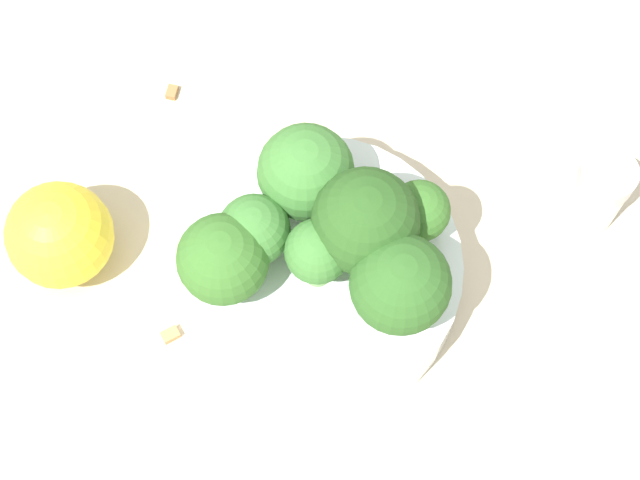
{
  "coord_description": "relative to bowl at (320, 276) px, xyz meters",
  "views": [
    {
      "loc": [
        -0.04,
        0.19,
        0.57
      ],
      "look_at": [
        0.0,
        0.0,
        0.07
      ],
      "focal_mm": 60.0,
      "sensor_mm": 36.0,
      "label": 1
    }
  ],
  "objects": [
    {
      "name": "ground_plane",
      "position": [
        0.0,
        0.0,
        -0.02
      ],
      "size": [
        3.0,
        3.0,
        0.0
      ],
      "primitive_type": "plane",
      "color": "beige"
    },
    {
      "name": "bowl",
      "position": [
        0.0,
        0.0,
        0.0
      ],
      "size": [
        0.15,
        0.15,
        0.04
      ],
      "primitive_type": "cylinder",
      "color": "silver",
      "rests_on": "ground_plane"
    },
    {
      "name": "broccoli_floret_0",
      "position": [
        0.0,
        0.01,
        0.05
      ],
      "size": [
        0.03,
        0.03,
        0.05
      ],
      "color": "#84AD66",
      "rests_on": "bowl"
    },
    {
      "name": "broccoli_floret_1",
      "position": [
        -0.04,
        0.02,
        0.06
      ],
      "size": [
        0.05,
        0.05,
        0.06
      ],
      "color": "#8EB770",
      "rests_on": "bowl"
    },
    {
      "name": "broccoli_floret_2",
      "position": [
        0.03,
        -0.0,
        0.05
      ],
      "size": [
        0.04,
        0.04,
        0.05
      ],
      "color": "#7A9E5B",
      "rests_on": "bowl"
    },
    {
      "name": "broccoli_floret_3",
      "position": [
        -0.02,
        -0.01,
        0.06
      ],
      "size": [
        0.05,
        0.05,
        0.07
      ],
      "color": "#7A9E5B",
      "rests_on": "bowl"
    },
    {
      "name": "broccoli_floret_4",
      "position": [
        0.05,
        0.02,
        0.05
      ],
      "size": [
        0.05,
        0.05,
        0.05
      ],
      "color": "#8EB770",
      "rests_on": "bowl"
    },
    {
      "name": "broccoli_floret_5",
      "position": [
        -0.05,
        -0.03,
        0.04
      ],
      "size": [
        0.03,
        0.03,
        0.04
      ],
      "color": "#84AD66",
      "rests_on": "bowl"
    },
    {
      "name": "broccoli_floret_6",
      "position": [
        0.02,
        -0.04,
        0.05
      ],
      "size": [
        0.05,
        0.05,
        0.06
      ],
      "color": "#8EB770",
      "rests_on": "bowl"
    },
    {
      "name": "pepper_shaker",
      "position": [
        -0.14,
        -0.08,
        0.01
      ],
      "size": [
        0.03,
        0.03,
        0.06
      ],
      "color": "silver",
      "rests_on": "ground_plane"
    },
    {
      "name": "lemon_wedge",
      "position": [
        0.14,
        0.01,
        0.01
      ],
      "size": [
        0.06,
        0.06,
        0.06
      ],
      "primitive_type": "sphere",
      "color": "yellow",
      "rests_on": "ground_plane"
    },
    {
      "name": "almond_crumb_0",
      "position": [
        0.07,
        0.05,
        -0.01
      ],
      "size": [
        0.01,
        0.01,
        0.01
      ],
      "primitive_type": "cube",
      "rotation": [
        0.0,
        0.0,
        3.88
      ],
      "color": "#AD7F4C",
      "rests_on": "ground_plane"
    },
    {
      "name": "almond_crumb_1",
      "position": [
        0.12,
        -0.1,
        -0.01
      ],
      "size": [
        0.01,
        0.01,
        0.01
      ],
      "primitive_type": "cube",
      "rotation": [
        0.0,
        0.0,
        4.72
      ],
      "color": "olive",
      "rests_on": "ground_plane"
    }
  ]
}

